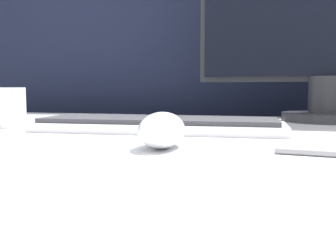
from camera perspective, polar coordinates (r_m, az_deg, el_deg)
partition_panel at (r=1.25m, az=6.04°, el=-3.20°), size 5.00×0.03×1.21m
computer_mouse_near at (r=0.49m, az=-0.88°, el=-0.59°), size 0.06×0.10×0.05m
keyboard at (r=0.69m, az=-1.33°, el=0.19°), size 0.44×0.16×0.02m
mug at (r=0.82m, az=-22.43°, el=2.51°), size 0.07×0.07×0.08m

